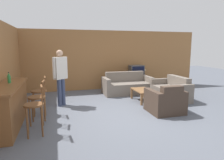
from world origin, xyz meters
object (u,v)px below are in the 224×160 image
Objects in this scene: table_lamp at (143,69)px; person_by_window at (61,74)px; loveseat_right at (171,91)px; bar_chair_far at (40,94)px; bar_chair_mid at (37,100)px; tv_unit at (136,82)px; bar_chair_near at (35,108)px; tv at (136,70)px; coffee_table at (143,91)px; bottle at (9,78)px; armchair_near at (165,102)px; couch_far at (127,86)px.

person_by_window is (-3.71, -1.90, 0.12)m from table_lamp.
bar_chair_far is at bearing -173.37° from loveseat_right.
table_lamp is at bearing 37.77° from bar_chair_mid.
bar_chair_mid is at bearing -139.98° from tv_unit.
bar_chair_near is at bearing -90.00° from bar_chair_far.
table_lamp is (0.33, 0.00, 0.07)m from tv.
tv is 1.51× the size of table_lamp.
loveseat_right is at bearing -1.48° from coffee_table.
bar_chair_far is at bearing 32.41° from bottle.
tv is (3.97, 3.33, 0.23)m from bar_chair_mid.
bar_chair_mid is at bearing 178.81° from armchair_near.
armchair_near is at bearing -12.38° from bar_chair_far.
tv_unit is (3.97, 3.34, -0.30)m from bar_chair_mid.
bar_chair_far is 4.04× the size of bottle.
bar_chair_near reaches higher than tv_unit.
bar_chair_near is at bearing -137.09° from table_lamp.
couch_far is at bearing 38.03° from bar_chair_mid.
bar_chair_mid is 1.09× the size of tv_unit.
bar_chair_far is 4.49m from loveseat_right.
bar_chair_mid is 1.10× the size of coffee_table.
bar_chair_mid is at bearing -23.54° from bottle.
armchair_near is at bearing -4.90° from bottle.
bar_chair_far is 0.60× the size of person_by_window.
couch_far is 7.37× the size of bottle.
bar_chair_far is at bearing -128.44° from person_by_window.
bar_chair_near is 0.67m from bar_chair_mid.
bar_chair_mid is 0.55× the size of couch_far.
tv_unit is at bearing 47.47° from couch_far.
couch_far is at bearing -143.03° from table_lamp.
couch_far reaches higher than coffee_table.
bar_chair_near is 1.36m from bar_chair_far.
bar_chair_far is at bearing -146.35° from tv.
person_by_window reaches higher than tv_unit.
bar_chair_mid is at bearing -159.79° from coffee_table.
coffee_table is at bearing -106.39° from tv_unit.
armchair_near is (3.47, -0.07, -0.28)m from bar_chair_mid.
bottle is at bearing 175.10° from armchair_near.
tv_unit is (-0.48, 2.13, -0.01)m from loveseat_right.
tv_unit is 2.33× the size of table_lamp.
person_by_window is (-3.38, -1.90, 0.73)m from tv_unit.
person_by_window is (0.60, 0.75, 0.43)m from bar_chair_far.
table_lamp is (4.31, 4.00, 0.31)m from bar_chair_near.
bar_chair_near is at bearing -135.33° from couch_far.
bottle is at bearing -148.31° from table_lamp.
table_lamp reaches higher than couch_far.
bar_chair_far is 0.71× the size of loveseat_right.
couch_far is 2.02× the size of coffee_table.
armchair_near is (3.47, -0.76, -0.28)m from bar_chair_far.
coffee_table is at bearing -106.42° from tv.
couch_far is 1.09× the size of person_by_window.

